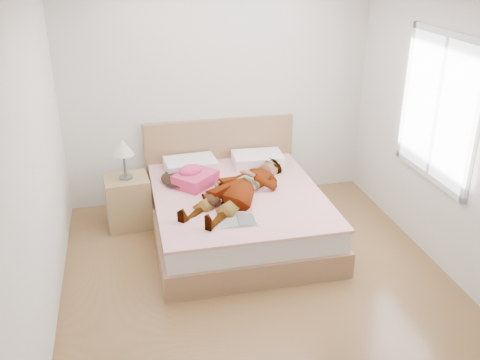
% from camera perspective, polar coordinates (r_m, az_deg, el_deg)
% --- Properties ---
extents(ground, '(4.00, 4.00, 0.00)m').
position_cam_1_polar(ground, '(5.07, 2.15, -11.12)').
color(ground, '#4C2E17').
rests_on(ground, ground).
extents(woman, '(1.59, 1.64, 0.23)m').
position_cam_1_polar(woman, '(5.53, 0.03, -0.45)').
color(woman, white).
rests_on(woman, bed).
extents(hair, '(0.55, 0.61, 0.08)m').
position_cam_1_polar(hair, '(5.89, -6.36, 0.15)').
color(hair, black).
rests_on(hair, bed).
extents(phone, '(0.09, 0.09, 0.05)m').
position_cam_1_polar(phone, '(5.79, -5.67, 1.22)').
color(phone, silver).
rests_on(phone, bed).
extents(room_shell, '(4.00, 4.00, 4.00)m').
position_cam_1_polar(room_shell, '(5.36, 20.39, 7.18)').
color(room_shell, white).
rests_on(room_shell, ground).
extents(bed, '(1.80, 2.08, 1.00)m').
position_cam_1_polar(bed, '(5.79, -0.40, -3.10)').
color(bed, olive).
rests_on(bed, ground).
extents(towel, '(0.55, 0.54, 0.22)m').
position_cam_1_polar(towel, '(5.78, -4.90, 0.31)').
color(towel, '#DA3B78').
rests_on(towel, bed).
extents(magazine, '(0.39, 0.27, 0.02)m').
position_cam_1_polar(magazine, '(5.04, -0.31, -4.38)').
color(magazine, silver).
rests_on(magazine, bed).
extents(coffee_mug, '(0.12, 0.10, 0.09)m').
position_cam_1_polar(coffee_mug, '(5.34, -2.71, -2.24)').
color(coffee_mug, white).
rests_on(coffee_mug, bed).
extents(plush_toy, '(0.17, 0.24, 0.12)m').
position_cam_1_polar(plush_toy, '(5.33, -3.03, -2.09)').
color(plush_toy, black).
rests_on(plush_toy, bed).
extents(nightstand, '(0.50, 0.46, 1.01)m').
position_cam_1_polar(nightstand, '(6.03, -11.89, -1.86)').
color(nightstand, olive).
rests_on(nightstand, ground).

